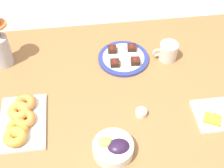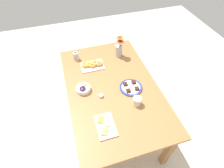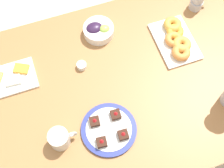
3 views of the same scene
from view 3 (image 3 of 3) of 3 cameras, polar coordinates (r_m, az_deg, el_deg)
ground_plane at (r=2.20m, az=0.00°, el=-8.69°), size 6.00×6.00×0.00m
dining_table at (r=1.58m, az=0.00°, el=-1.93°), size 1.60×1.00×0.74m
coffee_mug at (r=1.39m, az=-9.57°, el=-9.81°), size 0.13×0.09×0.09m
grape_bowl at (r=1.63m, az=-2.54°, el=9.81°), size 0.16×0.16×0.07m
cheese_platter at (r=1.59m, az=-18.28°, el=0.96°), size 0.26×0.17×0.03m
croissant_platter at (r=1.64m, az=11.68°, el=7.99°), size 0.19×0.28×0.05m
jam_cup_honey at (r=1.54m, az=-5.58°, el=3.39°), size 0.05×0.05×0.03m
dessert_plate at (r=1.42m, az=-0.59°, el=-8.28°), size 0.25×0.25×0.05m
moka_pot at (r=1.78m, az=15.30°, el=14.38°), size 0.11×0.07×0.12m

